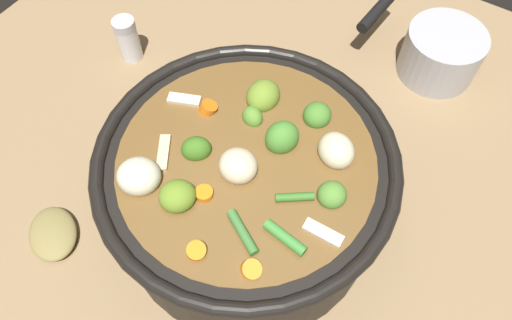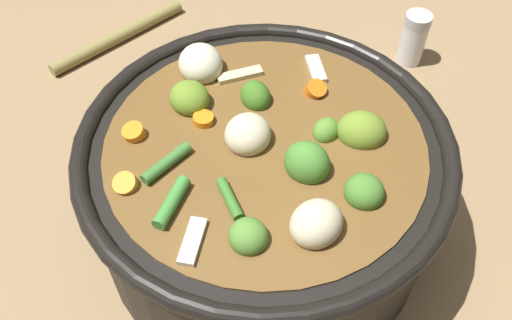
# 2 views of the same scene
# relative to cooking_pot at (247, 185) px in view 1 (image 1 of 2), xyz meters

# --- Properties ---
(ground_plane) EXTENTS (1.10, 1.10, 0.00)m
(ground_plane) POSITION_rel_cooking_pot_xyz_m (-0.00, -0.00, -0.07)
(ground_plane) COLOR #8C704C
(cooking_pot) EXTENTS (0.33, 0.33, 0.16)m
(cooking_pot) POSITION_rel_cooking_pot_xyz_m (0.00, 0.00, 0.00)
(cooking_pot) COLOR black
(cooking_pot) RESTS_ON ground_plane
(wooden_spoon) EXTENTS (0.21, 0.21, 0.02)m
(wooden_spoon) POSITION_rel_cooking_pot_xyz_m (-0.20, 0.21, -0.06)
(wooden_spoon) COLOR olive
(wooden_spoon) RESTS_ON ground_plane
(salt_shaker) EXTENTS (0.03, 0.03, 0.07)m
(salt_shaker) POSITION_rel_cooking_pot_xyz_m (0.13, 0.30, -0.04)
(salt_shaker) COLOR silver
(salt_shaker) RESTS_ON ground_plane
(small_saucepan) EXTENTS (0.12, 0.18, 0.07)m
(small_saucepan) POSITION_rel_cooking_pot_xyz_m (0.36, -0.11, -0.03)
(small_saucepan) COLOR #ADADB2
(small_saucepan) RESTS_ON ground_plane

